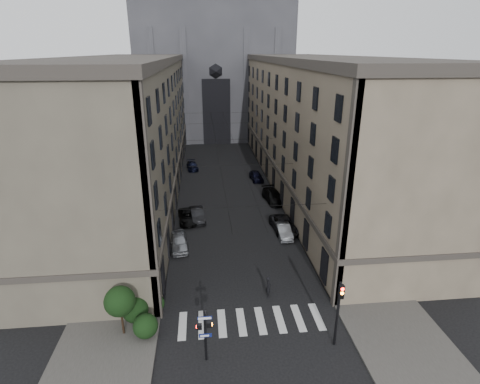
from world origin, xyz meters
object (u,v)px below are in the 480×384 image
object	(u,v)px
pedestrian_signal_left	(205,332)
car_left_near	(179,241)
car_left_midnear	(197,215)
car_right_near	(283,231)
car_right_midnear	(284,225)
car_left_midfar	(188,217)
pedestrian	(269,286)
gothic_tower	(214,59)
car_left_far	(192,166)
traffic_light_right	(339,307)
car_right_far	(256,176)
car_right_midfar	(273,196)

from	to	relation	value
pedestrian_signal_left	car_left_near	distance (m)	15.89
car_left_midnear	car_right_near	size ratio (longest dim) A/B	1.08
car_left_midnear	car_right_midnear	bearing A→B (deg)	-29.07
car_left_midfar	pedestrian	size ratio (longest dim) A/B	2.52
car_left_midfar	car_right_midnear	distance (m)	11.69
car_left_near	car_left_midnear	distance (m)	7.04
car_left_near	pedestrian_signal_left	bearing A→B (deg)	-86.95
gothic_tower	car_left_far	bearing A→B (deg)	-99.89
traffic_light_right	car_left_midnear	size ratio (longest dim) A/B	1.16
car_left_far	car_right_far	size ratio (longest dim) A/B	1.03
car_left_midnear	car_right_midnear	distance (m)	10.70
gothic_tower	car_left_far	world-z (taller)	gothic_tower
car_right_midnear	pedestrian	world-z (taller)	pedestrian
pedestrian_signal_left	car_left_near	size ratio (longest dim) A/B	0.87
car_right_far	car_left_near	bearing A→B (deg)	-123.54
car_left_midnear	car_left_midfar	bearing A→B (deg)	-173.71
car_right_far	pedestrian_signal_left	bearing A→B (deg)	-108.71
car_left_midfar	pedestrian	distance (m)	17.20
car_right_midnear	car_right_midfar	world-z (taller)	car_right_midfar
pedestrian_signal_left	car_right_near	xyz separation A→B (m)	(8.96, 17.19, -1.64)
car_left_near	pedestrian	xyz separation A→B (m)	(7.96, -9.11, 0.17)
traffic_light_right	car_left_midfar	world-z (taller)	traffic_light_right
gothic_tower	car_right_midnear	bearing A→B (deg)	-84.03
traffic_light_right	car_right_near	size ratio (longest dim) A/B	1.25
car_left_near	car_right_midnear	world-z (taller)	car_left_near
car_right_midfar	car_left_midnear	bearing A→B (deg)	-161.67
car_right_near	car_left_midnear	bearing A→B (deg)	151.09
gothic_tower	car_right_midfar	size ratio (longest dim) A/B	10.77
traffic_light_right	car_left_near	distance (m)	19.33
car_left_near	car_right_near	bearing A→B (deg)	1.52
pedestrian_signal_left	car_left_far	xyz separation A→B (m)	(-1.68, 43.64, -1.69)
car_right_midfar	car_right_far	world-z (taller)	car_right_midfar
car_left_far	pedestrian	world-z (taller)	pedestrian
traffic_light_right	car_left_far	world-z (taller)	traffic_light_right
car_left_near	car_right_midnear	distance (m)	12.18
car_right_midfar	car_left_far	bearing A→B (deg)	117.40
pedestrian_signal_left	car_left_near	world-z (taller)	pedestrian_signal_left
traffic_light_right	car_left_midfar	distance (m)	24.44
car_left_midnear	pedestrian	size ratio (longest dim) A/B	2.37
traffic_light_right	pedestrian	xyz separation A→B (m)	(-3.72, 6.08, -2.34)
traffic_light_right	car_left_midfar	bearing A→B (deg)	116.79
pedestrian_signal_left	traffic_light_right	bearing A→B (deg)	2.64
traffic_light_right	gothic_tower	bearing A→B (deg)	94.38
car_right_midfar	car_left_near	bearing A→B (deg)	-143.76
gothic_tower	pedestrian_signal_left	size ratio (longest dim) A/B	14.50
car_left_midnear	car_left_near	bearing A→B (deg)	-113.04
gothic_tower	traffic_light_right	xyz separation A→B (m)	(5.60, -73.04, -14.51)
pedestrian_signal_left	car_right_midfar	world-z (taller)	pedestrian_signal_left
traffic_light_right	car_right_far	size ratio (longest dim) A/B	1.22
car_left_midfar	car_left_far	world-z (taller)	car_left_midfar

